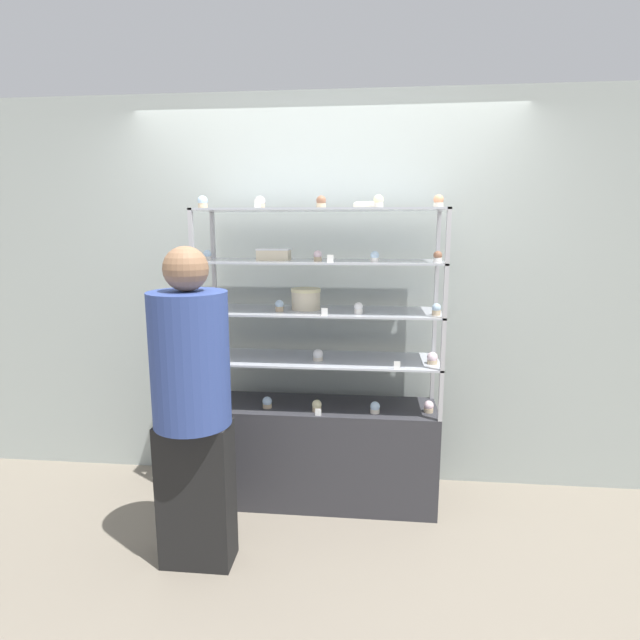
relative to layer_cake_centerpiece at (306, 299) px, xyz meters
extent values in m
plane|color=gray|center=(0.09, -0.03, -1.32)|extent=(20.00, 20.00, 0.00)
cube|color=#A8B2AD|center=(0.09, 0.33, -0.02)|extent=(8.00, 0.05, 2.60)
cube|color=#333338|center=(0.09, -0.03, -0.99)|extent=(1.46, 0.42, 0.64)
cube|color=#B7B7BC|center=(-0.63, 0.17, -0.52)|extent=(0.02, 0.02, 0.30)
cube|color=#B7B7BC|center=(0.81, 0.17, -0.52)|extent=(0.02, 0.02, 0.30)
cube|color=#B7B7BC|center=(-0.63, -0.22, -0.52)|extent=(0.02, 0.02, 0.30)
cube|color=#B7B7BC|center=(0.81, -0.22, -0.52)|extent=(0.02, 0.02, 0.30)
cube|color=#B7BCC6|center=(0.09, -0.03, -0.37)|extent=(1.46, 0.42, 0.01)
cube|color=#B7B7BC|center=(-0.63, 0.17, -0.22)|extent=(0.02, 0.02, 0.30)
cube|color=#B7B7BC|center=(0.81, 0.17, -0.22)|extent=(0.02, 0.02, 0.30)
cube|color=#B7B7BC|center=(-0.63, -0.22, -0.22)|extent=(0.02, 0.02, 0.30)
cube|color=#B7B7BC|center=(0.81, -0.22, -0.22)|extent=(0.02, 0.02, 0.30)
cube|color=#B7BCC6|center=(0.09, -0.03, -0.07)|extent=(1.46, 0.42, 0.01)
cube|color=#B7B7BC|center=(-0.63, 0.17, 0.09)|extent=(0.02, 0.02, 0.30)
cube|color=#B7B7BC|center=(0.81, 0.17, 0.09)|extent=(0.02, 0.02, 0.30)
cube|color=#B7B7BC|center=(-0.63, -0.22, 0.09)|extent=(0.02, 0.02, 0.30)
cube|color=#B7B7BC|center=(0.81, -0.22, 0.09)|extent=(0.02, 0.02, 0.30)
cube|color=#B7BCC6|center=(0.09, -0.03, 0.23)|extent=(1.46, 0.42, 0.01)
cube|color=#B7B7BC|center=(-0.63, 0.17, 0.39)|extent=(0.02, 0.02, 0.30)
cube|color=#B7B7BC|center=(0.81, 0.17, 0.39)|extent=(0.02, 0.02, 0.30)
cube|color=#B7B7BC|center=(-0.63, -0.22, 0.39)|extent=(0.02, 0.02, 0.30)
cube|color=#B7B7BC|center=(0.81, -0.22, 0.39)|extent=(0.02, 0.02, 0.30)
cube|color=#B7BCC6|center=(0.09, -0.03, 0.53)|extent=(1.46, 0.42, 0.01)
cylinder|color=beige|center=(0.00, 0.00, -0.01)|extent=(0.18, 0.18, 0.11)
cylinder|color=#F4EAB2|center=(0.00, 0.00, 0.05)|extent=(0.18, 0.18, 0.02)
cube|color=beige|center=(-0.19, -0.03, 0.27)|extent=(0.19, 0.13, 0.06)
cube|color=white|center=(-0.19, -0.03, 0.30)|extent=(0.19, 0.14, 0.01)
cylinder|color=beige|center=(-0.57, -0.06, -0.66)|extent=(0.06, 0.06, 0.03)
sphere|color=silver|center=(-0.57, -0.06, -0.63)|extent=(0.06, 0.06, 0.06)
cylinder|color=#CCB28C|center=(-0.23, -0.11, -0.66)|extent=(0.06, 0.06, 0.03)
sphere|color=silver|center=(-0.23, -0.11, -0.63)|extent=(0.06, 0.06, 0.06)
cylinder|color=#CCB28C|center=(0.08, -0.14, -0.66)|extent=(0.06, 0.06, 0.03)
sphere|color=#F4EAB2|center=(0.08, -0.14, -0.63)|extent=(0.06, 0.06, 0.06)
cylinder|color=beige|center=(0.43, -0.14, -0.66)|extent=(0.06, 0.06, 0.03)
sphere|color=silver|center=(0.43, -0.14, -0.63)|extent=(0.06, 0.06, 0.06)
cylinder|color=#CCB28C|center=(0.76, -0.09, -0.66)|extent=(0.06, 0.06, 0.03)
sphere|color=silver|center=(0.76, -0.09, -0.63)|extent=(0.06, 0.06, 0.06)
cube|color=white|center=(0.10, -0.22, -0.65)|extent=(0.04, 0.00, 0.04)
cylinder|color=white|center=(-0.58, -0.10, -0.36)|extent=(0.06, 0.06, 0.02)
sphere|color=silver|center=(-0.58, -0.10, -0.33)|extent=(0.06, 0.06, 0.06)
cylinder|color=beige|center=(0.08, -0.08, -0.36)|extent=(0.06, 0.06, 0.02)
sphere|color=white|center=(0.08, -0.08, -0.33)|extent=(0.06, 0.06, 0.06)
cylinder|color=#CCB28C|center=(0.77, -0.08, -0.36)|extent=(0.06, 0.06, 0.02)
sphere|color=silver|center=(0.77, -0.08, -0.33)|extent=(0.06, 0.06, 0.06)
cube|color=white|center=(0.55, -0.22, -0.35)|extent=(0.04, 0.00, 0.04)
cylinder|color=#CCB28C|center=(-0.60, -0.10, -0.05)|extent=(0.05, 0.05, 0.03)
sphere|color=silver|center=(-0.60, -0.10, -0.02)|extent=(0.05, 0.05, 0.05)
cylinder|color=#CCB28C|center=(-0.15, -0.09, -0.05)|extent=(0.05, 0.05, 0.03)
sphere|color=silver|center=(-0.15, -0.09, -0.02)|extent=(0.05, 0.05, 0.05)
cylinder|color=white|center=(0.33, -0.14, -0.05)|extent=(0.05, 0.05, 0.03)
sphere|color=white|center=(0.33, -0.14, -0.02)|extent=(0.05, 0.05, 0.05)
cylinder|color=#CCB28C|center=(0.77, -0.13, -0.05)|extent=(0.05, 0.05, 0.03)
sphere|color=silver|center=(0.77, -0.13, -0.02)|extent=(0.05, 0.05, 0.05)
cube|color=white|center=(0.14, -0.22, -0.04)|extent=(0.04, 0.00, 0.04)
cylinder|color=white|center=(-0.58, -0.09, 0.25)|extent=(0.05, 0.05, 0.02)
sphere|color=silver|center=(-0.58, -0.09, 0.27)|extent=(0.05, 0.05, 0.05)
cylinder|color=#CCB28C|center=(0.08, -0.09, 0.25)|extent=(0.05, 0.05, 0.02)
sphere|color=silver|center=(0.08, -0.09, 0.27)|extent=(0.05, 0.05, 0.05)
cylinder|color=white|center=(0.41, -0.13, 0.25)|extent=(0.05, 0.05, 0.02)
sphere|color=silver|center=(0.41, -0.13, 0.27)|extent=(0.05, 0.05, 0.05)
cylinder|color=white|center=(0.77, -0.09, 0.25)|extent=(0.05, 0.05, 0.02)
sphere|color=#8C5B42|center=(0.77, -0.09, 0.27)|extent=(0.05, 0.05, 0.05)
cube|color=white|center=(0.17, -0.22, 0.26)|extent=(0.04, 0.00, 0.04)
cylinder|color=#CCB28C|center=(-0.58, -0.14, 0.55)|extent=(0.05, 0.05, 0.03)
sphere|color=silver|center=(-0.58, -0.14, 0.58)|extent=(0.06, 0.06, 0.06)
cylinder|color=#CCB28C|center=(-0.26, -0.08, 0.55)|extent=(0.05, 0.05, 0.03)
sphere|color=silver|center=(-0.26, -0.08, 0.58)|extent=(0.06, 0.06, 0.06)
cylinder|color=#CCB28C|center=(0.10, -0.08, 0.55)|extent=(0.05, 0.05, 0.03)
sphere|color=#8C5B42|center=(0.10, -0.08, 0.58)|extent=(0.06, 0.06, 0.06)
cylinder|color=beige|center=(0.43, -0.13, 0.55)|extent=(0.05, 0.05, 0.03)
sphere|color=#F4EAB2|center=(0.43, -0.13, 0.58)|extent=(0.06, 0.06, 0.06)
cylinder|color=beige|center=(0.76, -0.10, 0.55)|extent=(0.05, 0.05, 0.03)
sphere|color=#E5996B|center=(0.76, -0.10, 0.58)|extent=(0.06, 0.06, 0.06)
cube|color=white|center=(-0.24, -0.22, 0.56)|extent=(0.04, 0.00, 0.04)
torus|color=#EFE5CC|center=(0.35, -0.03, 0.56)|extent=(0.13, 0.13, 0.04)
cube|color=black|center=(-0.49, -0.71, -0.93)|extent=(0.37, 0.20, 0.77)
cylinder|color=#33478C|center=(-0.49, -0.71, -0.21)|extent=(0.39, 0.39, 0.67)
sphere|color=#936B4C|center=(-0.49, -0.71, 0.24)|extent=(0.22, 0.22, 0.22)
camera|label=1|loc=(0.39, -3.01, 0.43)|focal=28.00mm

